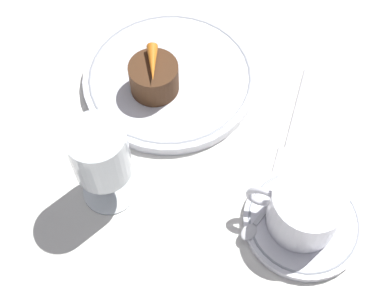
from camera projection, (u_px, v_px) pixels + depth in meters
name	position (u px, v px, depth m)	size (l,w,h in m)	color
ground_plane	(194.00, 99.00, 0.70)	(3.00, 3.00, 0.00)	white
dinner_plate	(170.00, 78.00, 0.71)	(0.23, 0.23, 0.01)	white
saucer	(303.00, 222.00, 0.60)	(0.14, 0.14, 0.01)	white
coffee_cup	(305.00, 209.00, 0.57)	(0.11, 0.08, 0.06)	white
spoon	(267.00, 208.00, 0.60)	(0.06, 0.12, 0.00)	silver
wine_glass	(101.00, 157.00, 0.56)	(0.06, 0.06, 0.12)	silver
fork	(291.00, 136.00, 0.66)	(0.02, 0.18, 0.01)	silver
dessert_cake	(154.00, 78.00, 0.67)	(0.06, 0.06, 0.04)	#4C2D19
carrot_garnish	(153.00, 63.00, 0.65)	(0.03, 0.06, 0.01)	orange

